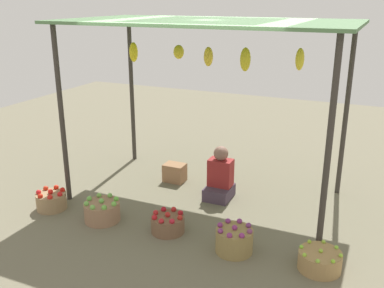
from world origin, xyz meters
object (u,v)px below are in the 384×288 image
at_px(basket_red_apples, 168,223).
at_px(basket_purple_onions, 234,240).
at_px(vendor_person, 220,178).
at_px(wooden_crate_near_vendor, 175,173).
at_px(basket_limes, 320,260).
at_px(basket_red_tomatoes, 51,200).
at_px(basket_green_apples, 102,211).

distance_m(basket_red_apples, basket_purple_onions, 0.90).
bearing_deg(vendor_person, basket_purple_onions, -62.76).
bearing_deg(wooden_crate_near_vendor, basket_limes, -31.41).
distance_m(vendor_person, basket_red_tomatoes, 2.38).
distance_m(vendor_person, basket_red_apples, 1.23).
relative_size(vendor_person, basket_green_apples, 1.68).
bearing_deg(basket_red_tomatoes, basket_red_apples, 3.16).
bearing_deg(basket_purple_onions, basket_limes, 2.57).
bearing_deg(basket_limes, basket_red_apples, 178.46).
bearing_deg(basket_purple_onions, wooden_crate_near_vendor, 134.44).
relative_size(basket_red_apples, wooden_crate_near_vendor, 1.27).
xyz_separation_m(vendor_person, basket_purple_onions, (0.66, -1.28, -0.15)).
relative_size(basket_red_apples, basket_limes, 0.91).
bearing_deg(basket_red_tomatoes, basket_purple_onions, 0.09).
height_order(basket_green_apples, basket_purple_onions, basket_purple_onions).
bearing_deg(basket_purple_onions, basket_green_apples, 179.89).
xyz_separation_m(basket_green_apples, basket_red_apples, (0.92, 0.09, -0.02)).
distance_m(basket_limes, wooden_crate_near_vendor, 2.90).
bearing_deg(basket_red_tomatoes, wooden_crate_near_vendor, 54.12).
bearing_deg(basket_limes, basket_green_apples, -179.19).
bearing_deg(vendor_person, basket_red_apples, -101.42).
height_order(basket_purple_onions, basket_limes, basket_purple_onions).
bearing_deg(basket_limes, basket_red_tomatoes, -179.25).
relative_size(basket_red_tomatoes, basket_red_apples, 0.98).
bearing_deg(basket_purple_onions, basket_red_apples, 174.13).
relative_size(basket_green_apples, basket_limes, 1.01).
bearing_deg(wooden_crate_near_vendor, vendor_person, -17.48).
xyz_separation_m(basket_red_tomatoes, basket_red_apples, (1.75, 0.10, -0.01)).
distance_m(vendor_person, basket_purple_onions, 1.45).
relative_size(vendor_person, basket_purple_onions, 1.82).
xyz_separation_m(vendor_person, basket_red_apples, (-0.24, -1.19, -0.19)).
bearing_deg(basket_purple_onions, basket_red_tomatoes, -179.91).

